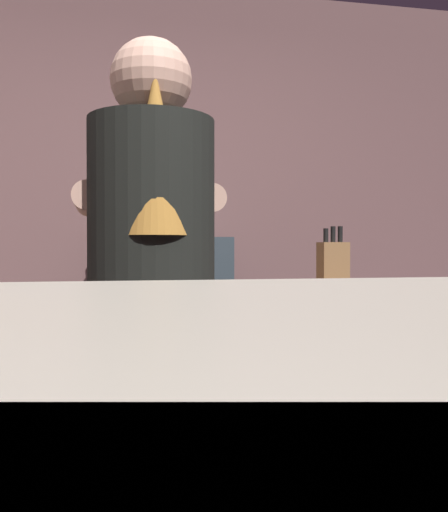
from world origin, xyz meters
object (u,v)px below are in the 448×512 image
object	(u,v)px
mixing_bowl	(12,293)
bottle_vinegar	(112,219)
bottle_soy	(111,220)
knife_block	(333,268)
bottle_olive_oil	(185,221)
chefs_knife	(225,298)
bottle_hot_sauce	(197,223)
bartender	(152,296)

from	to	relation	value
mixing_bowl	bottle_vinegar	bearing A→B (deg)	74.49
mixing_bowl	bottle_soy	distance (m)	1.16
knife_block	bottle_olive_oil	distance (m)	1.31
chefs_knife	bottle_soy	world-z (taller)	bottle_soy
knife_block	bottle_vinegar	xyz separation A→B (m)	(-0.82, 1.27, 0.24)
bottle_soy	mixing_bowl	bearing A→B (deg)	-106.64
chefs_knife	bottle_hot_sauce	size ratio (longest dim) A/B	1.09
knife_block	bottle_soy	distance (m)	1.45
bartender	bottle_soy	world-z (taller)	bartender
bartender	chefs_knife	world-z (taller)	bartender
mixing_bowl	bottle_hot_sauce	size ratio (longest dim) A/B	0.73
knife_block	bottle_soy	world-z (taller)	bottle_soy
knife_block	bartender	bearing A→B (deg)	-148.82
mixing_bowl	knife_block	bearing A→B (deg)	-5.20
knife_block	bottle_vinegar	distance (m)	1.53
bartender	bottle_soy	distance (m)	1.62
mixing_bowl	bottle_vinegar	world-z (taller)	bottle_vinegar
chefs_knife	mixing_bowl	bearing A→B (deg)	167.43
bottle_olive_oil	chefs_knife	bearing A→B (deg)	-90.04
bottle_vinegar	bottle_hot_sauce	xyz separation A→B (m)	(0.50, 0.07, -0.02)
bottle_soy	bottle_olive_oil	bearing A→B (deg)	5.55
chefs_knife	bottle_hot_sauce	bearing A→B (deg)	82.56
bottle_olive_oil	bottle_hot_sauce	distance (m)	0.14
chefs_knife	bottle_soy	distance (m)	1.30
chefs_knife	bottle_vinegar	world-z (taller)	bottle_vinegar
bottle_vinegar	bottle_soy	size ratio (longest dim) A/B	1.10
bottle_hot_sauce	bottle_olive_oil	bearing A→B (deg)	-127.06
knife_block	bottle_soy	size ratio (longest dim) A/B	1.08
bartender	chefs_knife	bearing A→B (deg)	-37.07
knife_block	bottle_olive_oil	bearing A→B (deg)	108.43
knife_block	chefs_knife	size ratio (longest dim) A/B	1.08
mixing_bowl	bottle_olive_oil	distance (m)	1.37
bartender	mixing_bowl	size ratio (longest dim) A/B	10.10
bottle_vinegar	bottle_olive_oil	distance (m)	0.42
bartender	bottle_vinegar	size ratio (longest dim) A/B	6.22
bottle_soy	bottle_olive_oil	xyz separation A→B (m)	(0.41, 0.04, -0.00)
bottle_vinegar	bottle_soy	bearing A→B (deg)	-90.76
bottle_vinegar	bottle_hot_sauce	bearing A→B (deg)	7.82
chefs_knife	bottle_olive_oil	xyz separation A→B (m)	(0.00, 1.23, 0.33)
bartender	bottle_soy	xyz separation A→B (m)	(-0.13, 1.59, 0.28)
bottle_olive_oil	mixing_bowl	bearing A→B (deg)	-123.40
bottle_hot_sauce	bottle_vinegar	bearing A→B (deg)	-172.18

